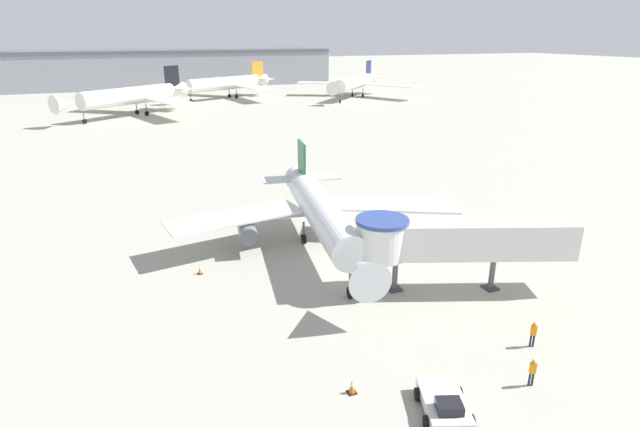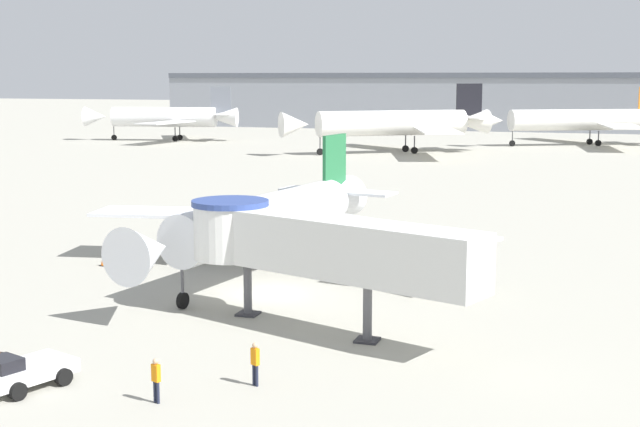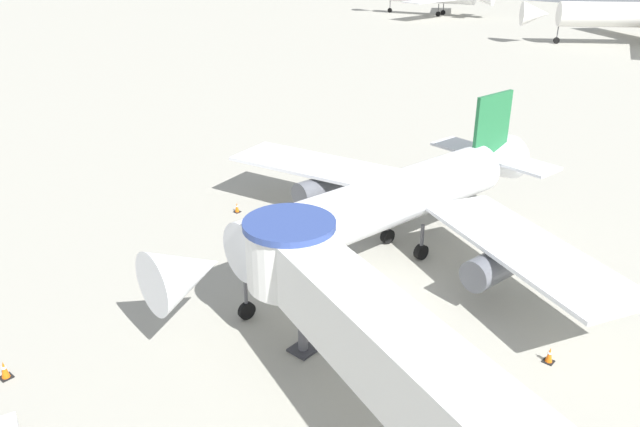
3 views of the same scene
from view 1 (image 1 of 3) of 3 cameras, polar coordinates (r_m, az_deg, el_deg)
The scene contains 13 objects.
ground_plane at distance 43.89m, azimuth 4.34°, elevation -6.18°, with size 800.00×800.00×0.00m, color #9E9B8E.
main_airplane at distance 46.25m, azimuth 0.12°, elevation 0.08°, with size 28.63×26.36×8.37m.
jet_bridge at distance 39.69m, azimuth 14.45°, elevation -2.80°, with size 16.43×8.44×6.04m.
pushback_tug_white at distance 29.17m, azimuth 14.03°, elevation -20.35°, with size 3.40×4.40×1.43m.
traffic_cone_apron_front at distance 29.92m, azimuth 3.66°, elevation -19.16°, with size 0.51×0.51×0.83m.
traffic_cone_port_wing at distance 43.74m, azimuth -13.57°, elevation -6.33°, with size 0.42×0.42×0.69m.
traffic_cone_starboard_wing at distance 49.91m, azimuth 13.50°, elevation -2.92°, with size 0.46×0.46×0.76m.
ground_crew_marshaller at distance 32.37m, azimuth 23.12°, elevation -16.17°, with size 0.39×0.32×1.79m.
ground_crew_wing_walker at distance 35.86m, azimuth 23.20°, elevation -12.38°, with size 0.41×0.35×1.83m.
background_jet_navy_tail at distance 162.95m, azimuth 4.08°, elevation 14.71°, with size 32.64×32.49×10.79m.
background_jet_black_tail at distance 133.10m, azimuth -20.73°, elevation 12.48°, with size 33.10×33.12×11.40m.
background_jet_orange_tail at distance 162.90m, azimuth -10.68°, elevation 14.41°, with size 34.65×34.84×10.71m.
terminal_building at distance 210.75m, azimuth -21.02°, elevation 15.22°, with size 153.71×28.24×13.49m.
Camera 1 is at (-17.57, -35.32, 19.22)m, focal length 28.00 mm.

